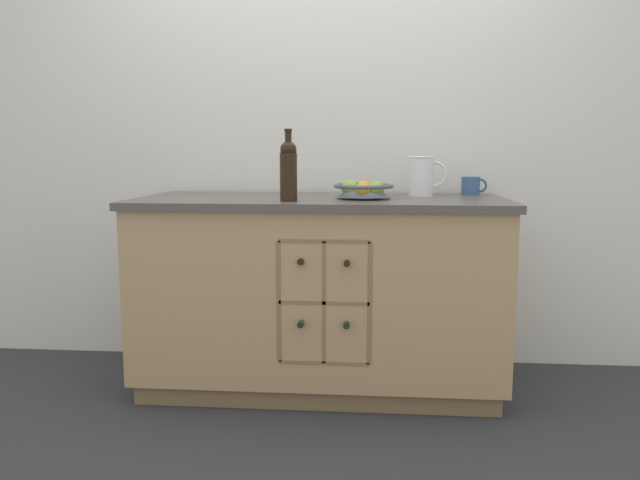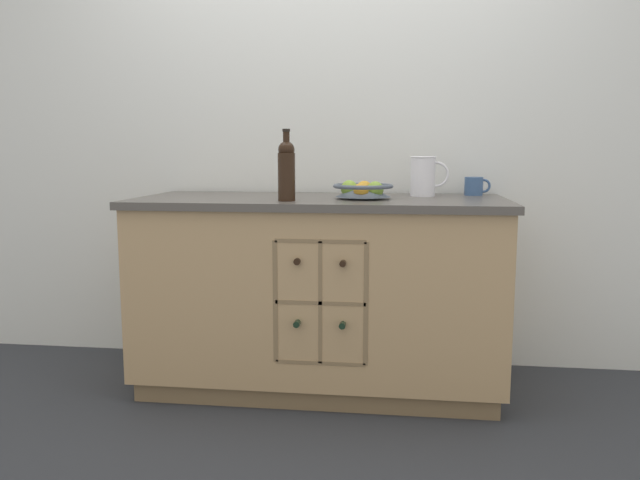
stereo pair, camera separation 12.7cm
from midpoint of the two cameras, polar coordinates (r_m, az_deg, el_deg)
The scene contains 7 objects.
ground_plane at distance 3.13m, azimuth 1.19°, elevation -13.01°, with size 14.00×14.00×0.00m, color #2D3035.
back_wall at distance 3.35m, azimuth 2.06°, elevation 10.61°, with size 4.40×0.06×2.55m, color silver.
kitchen_island at distance 3.00m, azimuth 1.22°, elevation -4.73°, with size 1.72×0.77×0.91m.
fruit_bowl at distance 2.86m, azimuth 5.21°, elevation 4.62°, with size 0.28×0.28×0.09m.
white_pitcher at distance 3.08m, azimuth 10.63°, elevation 5.83°, with size 0.19×0.12×0.19m.
ceramic_mug at distance 3.20m, azimuth 15.05°, elevation 4.78°, with size 0.13×0.09×0.09m.
standing_wine_bottle at distance 2.73m, azimuth -1.74°, elevation 6.51°, with size 0.08×0.08×0.31m.
Camera 2 is at (0.38, -2.90, 1.13)m, focal length 35.00 mm.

